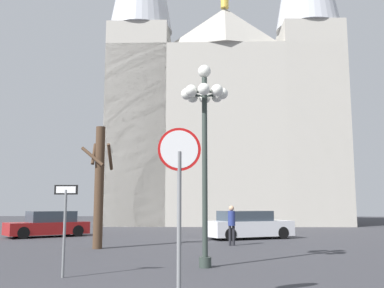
# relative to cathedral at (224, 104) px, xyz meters

# --- Properties ---
(cathedral) EXTENTS (21.14, 13.16, 34.98)m
(cathedral) POSITION_rel_cathedral_xyz_m (0.00, 0.00, 0.00)
(cathedral) COLOR #ADA89E
(cathedral) RESTS_ON ground
(stop_sign) EXTENTS (0.78, 0.20, 3.21)m
(stop_sign) POSITION_rel_cathedral_xyz_m (-1.53, -32.49, -9.04)
(stop_sign) COLOR slate
(stop_sign) RESTS_ON ground
(one_way_arrow_sign) EXTENTS (0.60, 0.07, 2.30)m
(one_way_arrow_sign) POSITION_rel_cathedral_xyz_m (-4.69, -29.40, -9.86)
(one_way_arrow_sign) COLOR slate
(one_way_arrow_sign) RESTS_ON ground
(street_lamp) EXTENTS (1.44, 1.44, 6.06)m
(street_lamp) POSITION_rel_cathedral_xyz_m (-1.19, -27.46, -6.92)
(street_lamp) COLOR #2D3833
(street_lamp) RESTS_ON ground
(bare_tree) EXTENTS (1.25, 1.25, 5.09)m
(bare_tree) POSITION_rel_cathedral_xyz_m (-5.74, -22.37, -8.65)
(bare_tree) COLOR #473323
(bare_tree) RESTS_ON ground
(parked_car_near_white) EXTENTS (4.93, 3.64, 1.47)m
(parked_car_near_white) POSITION_rel_cathedral_xyz_m (0.85, -16.83, -10.60)
(parked_car_near_white) COLOR silver
(parked_car_near_white) RESTS_ON ground
(parked_car_far_red) EXTENTS (4.54, 4.14, 1.43)m
(parked_car_far_red) POSITION_rel_cathedral_xyz_m (-10.30, -16.03, -10.63)
(parked_car_far_red) COLOR maroon
(parked_car_far_red) RESTS_ON ground
(pedestrian_walking) EXTENTS (0.32, 0.32, 1.75)m
(pedestrian_walking) POSITION_rel_cathedral_xyz_m (-0.16, -20.71, -10.23)
(pedestrian_walking) COLOR black
(pedestrian_walking) RESTS_ON ground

